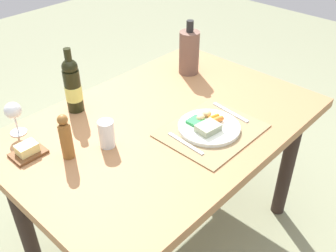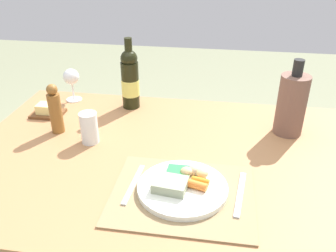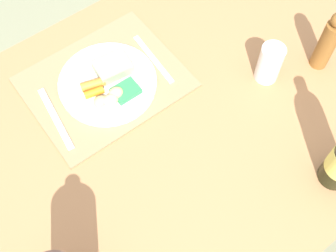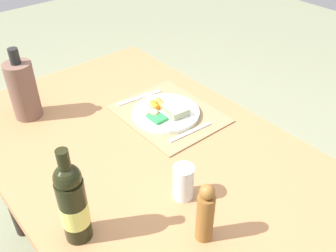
{
  "view_description": "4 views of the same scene",
  "coord_description": "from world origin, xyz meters",
  "px_view_note": "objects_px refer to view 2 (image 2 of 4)",
  "views": [
    {
      "loc": [
        -1.04,
        -1.0,
        1.76
      ],
      "look_at": [
        -0.05,
        -0.07,
        0.81
      ],
      "focal_mm": 41.38,
      "sensor_mm": 36.0,
      "label": 1
    },
    {
      "loc": [
        0.17,
        -1.03,
        1.46
      ],
      "look_at": [
        0.0,
        0.04,
        0.87
      ],
      "focal_mm": 38.08,
      "sensor_mm": 36.0,
      "label": 2
    },
    {
      "loc": [
        0.35,
        0.44,
        1.76
      ],
      "look_at": [
        0.05,
        0.04,
        0.85
      ],
      "focal_mm": 45.69,
      "sensor_mm": 36.0,
      "label": 3
    },
    {
      "loc": [
        -0.89,
        0.61,
        1.65
      ],
      "look_at": [
        -0.06,
        -0.09,
        0.85
      ],
      "focal_mm": 40.5,
      "sensor_mm": 36.0,
      "label": 4
    }
  ],
  "objects_px": {
    "fork": "(134,184)",
    "dining_table": "(166,179)",
    "pepper_mill": "(55,110)",
    "water_tumbler": "(89,130)",
    "butter_dish": "(48,111)",
    "wine_bottle": "(130,79)",
    "cooler_bottle": "(292,104)",
    "dinner_plate": "(182,186)",
    "knife": "(240,194)",
    "wine_glass": "(71,78)"
  },
  "relations": [
    {
      "from": "knife",
      "to": "cooler_bottle",
      "type": "bearing_deg",
      "value": 72.52
    },
    {
      "from": "cooler_bottle",
      "to": "butter_dish",
      "type": "bearing_deg",
      "value": -179.96
    },
    {
      "from": "fork",
      "to": "butter_dish",
      "type": "height_order",
      "value": "butter_dish"
    },
    {
      "from": "dinner_plate",
      "to": "pepper_mill",
      "type": "relative_size",
      "value": 1.37
    },
    {
      "from": "dinner_plate",
      "to": "wine_glass",
      "type": "xyz_separation_m",
      "value": [
        -0.57,
        0.58,
        0.09
      ]
    },
    {
      "from": "wine_bottle",
      "to": "wine_glass",
      "type": "bearing_deg",
      "value": 174.0
    },
    {
      "from": "pepper_mill",
      "to": "wine_bottle",
      "type": "height_order",
      "value": "wine_bottle"
    },
    {
      "from": "butter_dish",
      "to": "wine_bottle",
      "type": "distance_m",
      "value": 0.37
    },
    {
      "from": "knife",
      "to": "water_tumbler",
      "type": "height_order",
      "value": "water_tumbler"
    },
    {
      "from": "wine_bottle",
      "to": "water_tumbler",
      "type": "bearing_deg",
      "value": -103.21
    },
    {
      "from": "dinner_plate",
      "to": "butter_dish",
      "type": "xyz_separation_m",
      "value": [
        -0.62,
        0.42,
        -0.0
      ]
    },
    {
      "from": "dinner_plate",
      "to": "pepper_mill",
      "type": "bearing_deg",
      "value": 150.81
    },
    {
      "from": "water_tumbler",
      "to": "fork",
      "type": "bearing_deg",
      "value": -46.56
    },
    {
      "from": "fork",
      "to": "wine_glass",
      "type": "xyz_separation_m",
      "value": [
        -0.42,
        0.58,
        0.1
      ]
    },
    {
      "from": "wine_glass",
      "to": "wine_bottle",
      "type": "xyz_separation_m",
      "value": [
        0.28,
        -0.03,
        0.02
      ]
    },
    {
      "from": "fork",
      "to": "dining_table",
      "type": "bearing_deg",
      "value": 72.96
    },
    {
      "from": "water_tumbler",
      "to": "pepper_mill",
      "type": "height_order",
      "value": "pepper_mill"
    },
    {
      "from": "butter_dish",
      "to": "dinner_plate",
      "type": "bearing_deg",
      "value": -33.88
    },
    {
      "from": "fork",
      "to": "wine_bottle",
      "type": "relative_size",
      "value": 0.63
    },
    {
      "from": "water_tumbler",
      "to": "dining_table",
      "type": "bearing_deg",
      "value": -8.85
    },
    {
      "from": "cooler_bottle",
      "to": "pepper_mill",
      "type": "bearing_deg",
      "value": -171.63
    },
    {
      "from": "pepper_mill",
      "to": "wine_bottle",
      "type": "bearing_deg",
      "value": 49.44
    },
    {
      "from": "knife",
      "to": "dining_table",
      "type": "bearing_deg",
      "value": 150.46
    },
    {
      "from": "butter_dish",
      "to": "pepper_mill",
      "type": "relative_size",
      "value": 0.66
    },
    {
      "from": "dining_table",
      "to": "water_tumbler",
      "type": "distance_m",
      "value": 0.33
    },
    {
      "from": "dining_table",
      "to": "fork",
      "type": "relative_size",
      "value": 7.25
    },
    {
      "from": "fork",
      "to": "butter_dish",
      "type": "bearing_deg",
      "value": 142.33
    },
    {
      "from": "dining_table",
      "to": "wine_glass",
      "type": "height_order",
      "value": "wine_glass"
    },
    {
      "from": "pepper_mill",
      "to": "cooler_bottle",
      "type": "height_order",
      "value": "cooler_bottle"
    },
    {
      "from": "butter_dish",
      "to": "wine_glass",
      "type": "xyz_separation_m",
      "value": [
        0.05,
        0.16,
        0.09
      ]
    },
    {
      "from": "knife",
      "to": "butter_dish",
      "type": "height_order",
      "value": "butter_dish"
    },
    {
      "from": "butter_dish",
      "to": "fork",
      "type": "bearing_deg",
      "value": -41.31
    },
    {
      "from": "dining_table",
      "to": "butter_dish",
      "type": "relative_size",
      "value": 10.87
    },
    {
      "from": "dining_table",
      "to": "cooler_bottle",
      "type": "height_order",
      "value": "cooler_bottle"
    },
    {
      "from": "dining_table",
      "to": "butter_dish",
      "type": "xyz_separation_m",
      "value": [
        -0.55,
        0.23,
        0.13
      ]
    },
    {
      "from": "wine_bottle",
      "to": "cooler_bottle",
      "type": "bearing_deg",
      "value": -11.67
    },
    {
      "from": "pepper_mill",
      "to": "cooler_bottle",
      "type": "distance_m",
      "value": 0.89
    },
    {
      "from": "dining_table",
      "to": "water_tumbler",
      "type": "relative_size",
      "value": 12.03
    },
    {
      "from": "water_tumbler",
      "to": "pepper_mill",
      "type": "relative_size",
      "value": 0.6
    },
    {
      "from": "pepper_mill",
      "to": "water_tumbler",
      "type": "bearing_deg",
      "value": -20.58
    },
    {
      "from": "wine_glass",
      "to": "knife",
      "type": "bearing_deg",
      "value": -37.86
    },
    {
      "from": "water_tumbler",
      "to": "wine_glass",
      "type": "distance_m",
      "value": 0.41
    },
    {
      "from": "dinner_plate",
      "to": "wine_bottle",
      "type": "height_order",
      "value": "wine_bottle"
    },
    {
      "from": "dinner_plate",
      "to": "water_tumbler",
      "type": "xyz_separation_m",
      "value": [
        -0.37,
        0.23,
        0.03
      ]
    },
    {
      "from": "dining_table",
      "to": "water_tumbler",
      "type": "bearing_deg",
      "value": 171.15
    },
    {
      "from": "dining_table",
      "to": "butter_dish",
      "type": "distance_m",
      "value": 0.61
    },
    {
      "from": "water_tumbler",
      "to": "cooler_bottle",
      "type": "relative_size",
      "value": 0.4
    },
    {
      "from": "fork",
      "to": "cooler_bottle",
      "type": "xyz_separation_m",
      "value": [
        0.51,
        0.42,
        0.11
      ]
    },
    {
      "from": "butter_dish",
      "to": "cooler_bottle",
      "type": "distance_m",
      "value": 0.99
    },
    {
      "from": "dinner_plate",
      "to": "wine_glass",
      "type": "height_order",
      "value": "wine_glass"
    }
  ]
}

